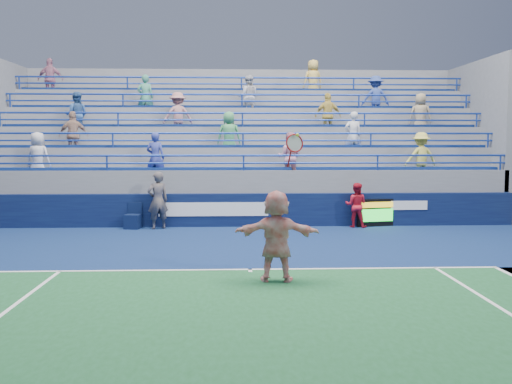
{
  "coord_description": "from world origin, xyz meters",
  "views": [
    {
      "loc": [
        -0.38,
        -12.23,
        2.79
      ],
      "look_at": [
        0.24,
        2.5,
        1.5
      ],
      "focal_mm": 40.0,
      "sensor_mm": 36.0,
      "label": 1
    }
  ],
  "objects_px": {
    "judge_chair": "(133,221)",
    "serve_speed_board": "(376,213)",
    "ball_girl": "(356,205)",
    "line_judge": "(158,201)",
    "tennis_player": "(277,236)"
  },
  "relations": [
    {
      "from": "ball_girl",
      "to": "tennis_player",
      "type": "bearing_deg",
      "value": 85.5
    },
    {
      "from": "tennis_player",
      "to": "line_judge",
      "type": "distance_m",
      "value": 7.75
    },
    {
      "from": "judge_chair",
      "to": "serve_speed_board",
      "type": "bearing_deg",
      "value": 1.29
    },
    {
      "from": "judge_chair",
      "to": "tennis_player",
      "type": "height_order",
      "value": "tennis_player"
    },
    {
      "from": "line_judge",
      "to": "serve_speed_board",
      "type": "bearing_deg",
      "value": 157.95
    },
    {
      "from": "serve_speed_board",
      "to": "tennis_player",
      "type": "xyz_separation_m",
      "value": [
        -3.88,
        -7.31,
        0.47
      ]
    },
    {
      "from": "tennis_player",
      "to": "ball_girl",
      "type": "height_order",
      "value": "tennis_player"
    },
    {
      "from": "tennis_player",
      "to": "line_judge",
      "type": "relative_size",
      "value": 1.59
    },
    {
      "from": "judge_chair",
      "to": "line_judge",
      "type": "bearing_deg",
      "value": -7.05
    },
    {
      "from": "line_judge",
      "to": "ball_girl",
      "type": "bearing_deg",
      "value": 156.75
    },
    {
      "from": "line_judge",
      "to": "ball_girl",
      "type": "xyz_separation_m",
      "value": [
        6.43,
        0.12,
        -0.2
      ]
    },
    {
      "from": "judge_chair",
      "to": "line_judge",
      "type": "xyz_separation_m",
      "value": [
        0.82,
        -0.1,
        0.66
      ]
    },
    {
      "from": "ball_girl",
      "to": "serve_speed_board",
      "type": "bearing_deg",
      "value": -147.69
    },
    {
      "from": "judge_chair",
      "to": "line_judge",
      "type": "distance_m",
      "value": 1.05
    },
    {
      "from": "serve_speed_board",
      "to": "ball_girl",
      "type": "bearing_deg",
      "value": -167.1
    }
  ]
}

